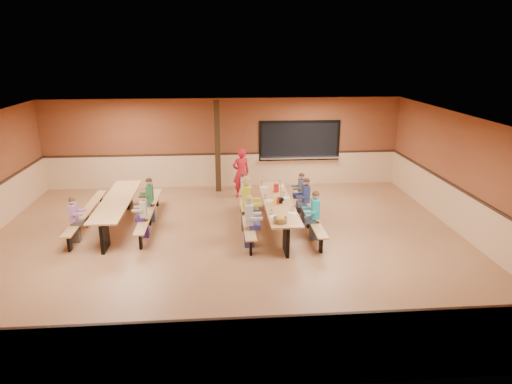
{
  "coord_description": "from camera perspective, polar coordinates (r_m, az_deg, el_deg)",
  "views": [
    {
      "loc": [
        -0.13,
        -10.24,
        4.59
      ],
      "look_at": [
        0.75,
        0.54,
        1.15
      ],
      "focal_mm": 32.0,
      "sensor_mm": 36.0,
      "label": 1
    }
  ],
  "objects": [
    {
      "name": "seated_child_green_sec",
      "position": [
        12.79,
        -13.09,
        -0.97
      ],
      "size": [
        0.37,
        0.31,
        1.22
      ],
      "primitive_type": null,
      "color": "#2C6D3D",
      "rests_on": "ground"
    },
    {
      "name": "seated_child_navy_right",
      "position": [
        12.5,
        6.25,
        -1.04
      ],
      "size": [
        0.38,
        0.31,
        1.22
      ],
      "primitive_type": null,
      "color": "navy",
      "rests_on": "ground"
    },
    {
      "name": "ground",
      "position": [
        11.22,
        -3.6,
        -6.54
      ],
      "size": [
        12.0,
        12.0,
        0.0
      ],
      "primitive_type": "plane",
      "color": "brown",
      "rests_on": "ground"
    },
    {
      "name": "seated_child_grey_left",
      "position": [
        13.25,
        -1.57,
        -0.09
      ],
      "size": [
        0.32,
        0.26,
        1.12
      ],
      "primitive_type": null,
      "color": "#B2B2B2",
      "rests_on": "ground"
    },
    {
      "name": "condiment_mustard",
      "position": [
        11.59,
        2.37,
        -1.33
      ],
      "size": [
        0.06,
        0.06,
        0.17
      ],
      "primitive_type": "cylinder",
      "color": "yellow",
      "rests_on": "cafeteria_table_main"
    },
    {
      "name": "seated_adult_yellow",
      "position": [
        11.82,
        -1.2,
        -1.48
      ],
      "size": [
        0.48,
        0.39,
        1.44
      ],
      "primitive_type": null,
      "color": "gold",
      "rests_on": "ground"
    },
    {
      "name": "structural_post",
      "position": [
        14.96,
        -4.83,
        5.65
      ],
      "size": [
        0.18,
        0.18,
        3.0
      ],
      "primitive_type": "cube",
      "color": "black",
      "rests_on": "ground"
    },
    {
      "name": "seated_child_tan_sec",
      "position": [
        11.75,
        -13.83,
        -2.94
      ],
      "size": [
        0.33,
        0.27,
        1.13
      ],
      "primitive_type": null,
      "color": "#B3AE93",
      "rests_on": "ground"
    },
    {
      "name": "seated_child_white_left",
      "position": [
        10.88,
        -0.86,
        -3.7
      ],
      "size": [
        0.4,
        0.32,
        1.27
      ],
      "primitive_type": null,
      "color": "silver",
      "rests_on": "ground"
    },
    {
      "name": "standing_woman",
      "position": [
        14.48,
        -1.89,
        2.42
      ],
      "size": [
        0.66,
        0.53,
        1.58
      ],
      "primitive_type": "imported",
      "rotation": [
        0.0,
        0.0,
        3.45
      ],
      "color": "red",
      "rests_on": "ground"
    },
    {
      "name": "condiment_ketchup",
      "position": [
        11.71,
        2.77,
        -1.15
      ],
      "size": [
        0.06,
        0.06,
        0.17
      ],
      "primitive_type": "cylinder",
      "color": "#B2140F",
      "rests_on": "cafeteria_table_main"
    },
    {
      "name": "place_settings",
      "position": [
        11.9,
        2.76,
        -0.98
      ],
      "size": [
        0.65,
        3.3,
        0.11
      ],
      "primitive_type": null,
      "color": "beige",
      "rests_on": "cafeteria_table_main"
    },
    {
      "name": "cafeteria_table_main",
      "position": [
        11.99,
        2.74,
        -2.2
      ],
      "size": [
        1.91,
        3.7,
        0.74
      ],
      "color": "#C1854C",
      "rests_on": "ground"
    },
    {
      "name": "seated_child_char_right",
      "position": [
        13.19,
        5.66,
        -0.13
      ],
      "size": [
        0.35,
        0.29,
        1.17
      ],
      "primitive_type": null,
      "color": "#4A5153",
      "rests_on": "ground"
    },
    {
      "name": "seated_child_teal_right",
      "position": [
        11.37,
        7.38,
        -2.96
      ],
      "size": [
        0.38,
        0.31,
        1.24
      ],
      "primitive_type": null,
      "color": "teal",
      "rests_on": "ground"
    },
    {
      "name": "chip_bowl",
      "position": [
        10.5,
        3.05,
        -3.46
      ],
      "size": [
        0.32,
        0.32,
        0.15
      ],
      "primitive_type": null,
      "color": "orange",
      "rests_on": "cafeteria_table_main"
    },
    {
      "name": "seated_child_purple_sec",
      "position": [
        11.99,
        -21.76,
        -3.29
      ],
      "size": [
        0.33,
        0.27,
        1.13
      ],
      "primitive_type": null,
      "color": "#9D6095",
      "rests_on": "ground"
    },
    {
      "name": "punch_pitcher",
      "position": [
        12.71,
        2.54,
        0.5
      ],
      "size": [
        0.16,
        0.16,
        0.22
      ],
      "primitive_type": "cylinder",
      "color": "red",
      "rests_on": "cafeteria_table_main"
    },
    {
      "name": "table_paddle",
      "position": [
        12.01,
        3.09,
        -0.41
      ],
      "size": [
        0.16,
        0.16,
        0.56
      ],
      "color": "black",
      "rests_on": "cafeteria_table_main"
    },
    {
      "name": "cafeteria_table_second",
      "position": [
        12.72,
        -16.91,
        -1.8
      ],
      "size": [
        1.91,
        3.7,
        0.74
      ],
      "color": "#C1854C",
      "rests_on": "ground"
    },
    {
      "name": "napkin_dispenser",
      "position": [
        11.82,
        3.07,
        -1.06
      ],
      "size": [
        0.1,
        0.14,
        0.13
      ],
      "primitive_type": "cube",
      "color": "black",
      "rests_on": "cafeteria_table_main"
    },
    {
      "name": "kitchen_pass_through",
      "position": [
        15.75,
        5.47,
        6.2
      ],
      "size": [
        2.78,
        0.28,
        1.38
      ],
      "color": "black",
      "rests_on": "ground"
    },
    {
      "name": "room_envelope",
      "position": [
        10.96,
        -3.67,
        -3.25
      ],
      "size": [
        12.04,
        10.04,
        3.02
      ],
      "color": "brown",
      "rests_on": "ground"
    }
  ]
}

